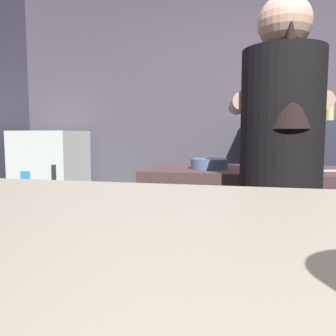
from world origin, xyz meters
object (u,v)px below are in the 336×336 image
Objects in this scene: mixing_bowl at (209,164)px; bottle_soy at (268,113)px; chefs_knife at (329,171)px; bottle_hot_sauce at (313,110)px; bottle_olive_oil at (329,112)px; bartender at (281,166)px; mini_fridge at (51,188)px.

bottle_soy is at bearing 73.55° from mixing_bowl.
bottle_soy is at bearing 79.79° from chefs_knife.
mixing_bowl is at bearing -120.28° from bottle_hot_sauce.
bottle_hot_sauce reaches higher than bottle_olive_oil.
mixing_bowl is 1.01× the size of bottle_olive_oil.
chefs_knife is 1.40m from bottle_hot_sauce.
bartender reaches higher than mixing_bowl.
bottle_hot_sauce reaches higher than mixing_bowl.
mini_fridge is at bearing 134.43° from chefs_knife.
mini_fridge is 2.71m from bottle_olive_oil.
bottle_soy is at bearing 6.24° from mini_fridge.
bartender reaches higher than chefs_knife.
bartender is at bearing -36.15° from mini_fridge.
mixing_bowl is at bearing -32.82° from mini_fridge.
bartender is 7.68× the size of bottle_soy.
mixing_bowl is (-0.35, 0.40, -0.03)m from bartender.
bottle_olive_oil is at bearing -16.48° from bottle_hot_sauce.
bottle_hot_sauce is (0.39, 0.01, 0.02)m from bottle_soy.
chefs_knife is at bearing -101.95° from bottle_olive_oil.
bottle_hot_sauce is at bearing 59.72° from mixing_bowl.
bottle_soy is 0.83× the size of bottle_hot_sauce.
bottle_hot_sauce is at bearing 5.45° from mini_fridge.
mixing_bowl is 0.86× the size of chefs_knife.
mixing_bowl is 1.43m from bottle_soy.
mini_fridge is 2.60m from bottle_hot_sauce.
bottle_soy is 0.39m from bottle_hot_sauce.
mini_fridge is at bearing 47.86° from bartender.
mini_fridge is at bearing -173.76° from bottle_soy.
mixing_bowl is 1.59m from bottle_hot_sauce.
bartender is 1.82m from bottle_hot_sauce.
bartender is at bearing -48.88° from mixing_bowl.
bottle_olive_oil is 0.78× the size of bottle_hot_sauce.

